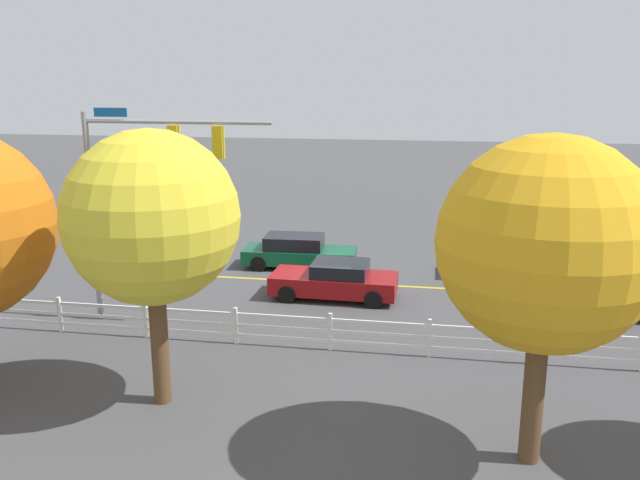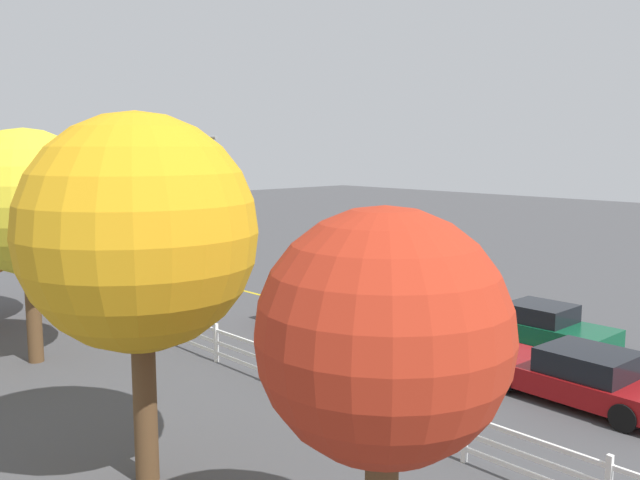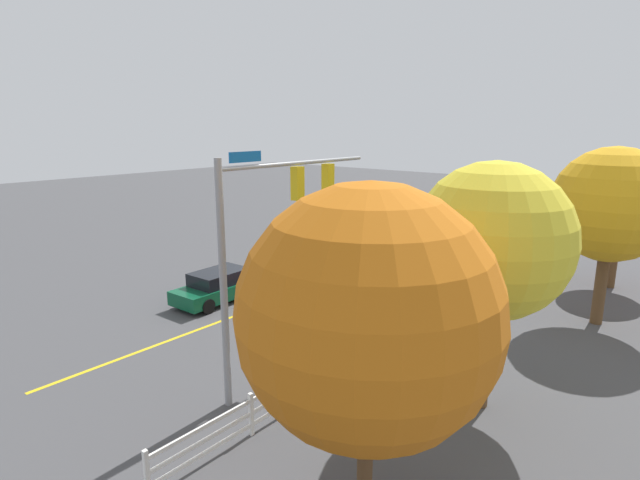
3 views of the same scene
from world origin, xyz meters
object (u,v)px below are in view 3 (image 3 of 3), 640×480
(car_0, at_px, (421,250))
(tree_2, at_px, (611,205))
(tree_0, at_px, (368,315))
(tree_3, at_px, (620,209))
(car_3, at_px, (337,250))
(car_1, at_px, (316,291))
(tree_1, at_px, (492,242))
(car_2, at_px, (223,285))

(car_0, bearing_deg, tree_2, 71.67)
(tree_0, relative_size, tree_3, 1.21)
(car_0, xyz_separation_m, tree_0, (17.70, 8.43, 3.59))
(car_3, bearing_deg, car_1, -149.00)
(tree_0, bearing_deg, tree_1, 178.07)
(car_2, xyz_separation_m, tree_0, (6.30, 12.07, 3.56))
(car_2, relative_size, tree_3, 0.87)
(car_1, relative_size, tree_2, 0.67)
(car_1, distance_m, tree_2, 11.93)
(car_1, bearing_deg, tree_3, 141.25)
(car_3, xyz_separation_m, tree_3, (-4.74, 12.94, 3.17))
(tree_2, bearing_deg, car_3, -92.88)
(tree_1, bearing_deg, tree_2, 172.41)
(car_1, xyz_separation_m, car_3, (-6.25, -3.73, -0.02))
(car_3, bearing_deg, tree_0, -140.25)
(car_2, distance_m, tree_2, 15.98)
(tree_1, relative_size, tree_3, 1.23)
(tree_0, bearing_deg, car_2, -117.58)
(tree_3, bearing_deg, car_2, -44.44)
(car_0, relative_size, car_3, 1.14)
(tree_0, xyz_separation_m, tree_1, (-5.35, 0.18, 0.44))
(car_3, xyz_separation_m, tree_1, (9.34, 12.32, 4.04))
(car_0, height_order, tree_0, tree_0)
(car_2, height_order, car_3, car_2)
(car_0, distance_m, tree_1, 15.59)
(car_0, relative_size, tree_2, 0.69)
(car_2, height_order, tree_0, tree_0)
(tree_1, xyz_separation_m, tree_3, (-14.08, 0.62, -0.87))
(car_1, height_order, tree_3, tree_3)
(car_3, xyz_separation_m, tree_0, (14.69, 12.14, 3.60))
(tree_2, bearing_deg, car_2, -60.11)
(car_2, xyz_separation_m, tree_3, (-13.12, 12.87, 3.13))
(car_1, relative_size, car_3, 1.11)
(car_3, distance_m, tree_3, 14.14)
(car_0, bearing_deg, car_2, -15.30)
(car_2, relative_size, tree_2, 0.70)
(car_1, height_order, car_2, car_2)
(car_0, bearing_deg, tree_0, 27.86)
(tree_0, height_order, tree_2, tree_2)
(car_0, height_order, car_2, car_2)
(car_0, relative_size, tree_0, 0.71)
(car_1, distance_m, tree_3, 14.68)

